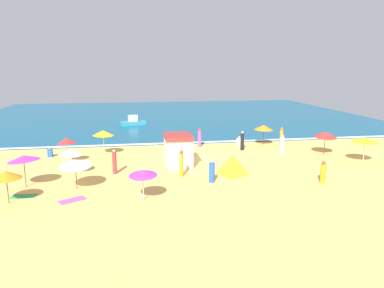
{
  "coord_description": "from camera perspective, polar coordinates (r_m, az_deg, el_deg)",
  "views": [
    {
      "loc": [
        -5.48,
        -29.34,
        7.77
      ],
      "look_at": [
        -0.41,
        2.39,
        0.8
      ],
      "focal_mm": 33.58,
      "sensor_mm": 36.0,
      "label": 1
    }
  ],
  "objects": [
    {
      "name": "beach_umbrella_6",
      "position": [
        21.17,
        -7.81,
        -4.55
      ],
      "size": [
        2.08,
        2.1,
        1.95
      ],
      "color": "silver",
      "rests_on": "ground_plane"
    },
    {
      "name": "beach_umbrella_7",
      "position": [
        32.53,
        25.81,
        0.59
      ],
      "size": [
        2.93,
        2.93,
        2.08
      ],
      "color": "silver",
      "rests_on": "ground_plane"
    },
    {
      "name": "beachgoer_8",
      "position": [
        24.52,
        3.16,
        -4.44
      ],
      "size": [
        0.55,
        0.55,
        1.61
      ],
      "color": "blue",
      "rests_on": "ground_plane"
    },
    {
      "name": "beach_umbrella_4",
      "position": [
        27.35,
        -18.67,
        -1.19
      ],
      "size": [
        2.23,
        2.22,
        1.98
      ],
      "color": "silver",
      "rests_on": "ground_plane"
    },
    {
      "name": "beachgoer_9",
      "position": [
        33.4,
        14.13,
        -0.14
      ],
      "size": [
        0.41,
        0.41,
        1.77
      ],
      "color": "white",
      "rests_on": "ground_plane"
    },
    {
      "name": "beach_umbrella_5",
      "position": [
        34.19,
        20.44,
        1.45
      ],
      "size": [
        2.31,
        2.34,
        2.17
      ],
      "color": "#4C3823",
      "rests_on": "ground_plane"
    },
    {
      "name": "beachgoer_7",
      "position": [
        34.18,
        7.99,
        0.45
      ],
      "size": [
        0.46,
        0.46,
        1.8
      ],
      "color": "black",
      "rests_on": "ground_plane"
    },
    {
      "name": "beach_umbrella_2",
      "position": [
        23.08,
        -27.46,
        -4.38
      ],
      "size": [
        2.45,
        2.45,
        1.95
      ],
      "color": "#4C3823",
      "rests_on": "ground_plane"
    },
    {
      "name": "beachgoer_0",
      "position": [
        27.02,
        -12.21,
        -2.84
      ],
      "size": [
        0.36,
        0.36,
        1.83
      ],
      "color": "red",
      "rests_on": "ground_plane"
    },
    {
      "name": "beach_umbrella_3",
      "position": [
        25.61,
        -25.21,
        -2.03
      ],
      "size": [
        2.77,
        2.76,
        2.25
      ],
      "color": "#4C3823",
      "rests_on": "ground_plane"
    },
    {
      "name": "beachgoer_6",
      "position": [
        25.92,
        20.09,
        -4.27
      ],
      "size": [
        0.38,
        0.38,
        1.57
      ],
      "color": "orange",
      "rests_on": "ground_plane"
    },
    {
      "name": "beach_umbrella_9",
      "position": [
        36.39,
        11.31,
        2.6
      ],
      "size": [
        2.51,
        2.51,
        2.09
      ],
      "color": "#4C3823",
      "rests_on": "ground_plane"
    },
    {
      "name": "beach_umbrella_1",
      "position": [
        24.07,
        -18.06,
        -2.84
      ],
      "size": [
        2.14,
        2.18,
        2.1
      ],
      "color": "#4C3823",
      "rests_on": "ground_plane"
    },
    {
      "name": "beachgoer_3",
      "position": [
        33.77,
        -21.62,
        -1.3
      ],
      "size": [
        0.41,
        0.41,
        0.87
      ],
      "color": "blue",
      "rests_on": "ground_plane"
    },
    {
      "name": "beachgoer_2",
      "position": [
        36.64,
        14.01,
        1.1
      ],
      "size": [
        0.36,
        0.36,
        1.88
      ],
      "color": "orange",
      "rests_on": "ground_plane"
    },
    {
      "name": "lifeguard_cabana",
      "position": [
        28.53,
        -2.21,
        -0.92
      ],
      "size": [
        2.13,
        2.78,
        2.52
      ],
      "color": "white",
      "rests_on": "ground_plane"
    },
    {
      "name": "wave_breaker_foam",
      "position": [
        36.87,
        -0.33,
        0.24
      ],
      "size": [
        57.0,
        0.7,
        0.01
      ],
      "primitive_type": "cube",
      "color": "white",
      "rests_on": "ocean_water"
    },
    {
      "name": "beach_towel_1",
      "position": [
        22.67,
        -18.46,
        -8.45
      ],
      "size": [
        1.71,
        1.45,
        0.01
      ],
      "color": "#D84CA5",
      "rests_on": "ground_plane"
    },
    {
      "name": "ocean_water",
      "position": [
        58.12,
        -3.6,
        4.58
      ],
      "size": [
        60.0,
        44.0,
        0.1
      ],
      "primitive_type": "cube",
      "color": "#0F567A",
      "rests_on": "ground_plane"
    },
    {
      "name": "beachgoer_4",
      "position": [
        25.76,
        -1.7,
        -3.08
      ],
      "size": [
        0.31,
        0.31,
        1.95
      ],
      "color": "orange",
      "rests_on": "ground_plane"
    },
    {
      "name": "beachgoer_1",
      "position": [
        35.25,
        1.21,
        0.98
      ],
      "size": [
        0.44,
        0.44,
        1.86
      ],
      "color": "#D84CA5",
      "rests_on": "ground_plane"
    },
    {
      "name": "beach_towel_0",
      "position": [
        24.41,
        -25.18,
        -7.52
      ],
      "size": [
        1.58,
        0.96,
        0.01
      ],
      "color": "green",
      "rests_on": "ground_plane"
    },
    {
      "name": "beach_umbrella_0",
      "position": [
        30.72,
        -19.34,
        0.51
      ],
      "size": [
        2.16,
        2.15,
        2.2
      ],
      "color": "silver",
      "rests_on": "ground_plane"
    },
    {
      "name": "small_boat_0",
      "position": [
        48.58,
        -9.36,
        3.49
      ],
      "size": [
        3.57,
        1.99,
        1.32
      ],
      "color": "teal",
      "rests_on": "ocean_water"
    },
    {
      "name": "beach_tent",
      "position": [
        26.56,
        6.53,
        -3.25
      ],
      "size": [
        2.43,
        2.63,
        1.43
      ],
      "color": "yellow",
      "rests_on": "ground_plane"
    },
    {
      "name": "beach_umbrella_8",
      "position": [
        32.62,
        -13.94,
        1.71
      ],
      "size": [
        2.19,
        2.18,
        2.27
      ],
      "color": "silver",
      "rests_on": "ground_plane"
    },
    {
      "name": "ground_plane",
      "position": [
        30.84,
        1.45,
        -2.36
      ],
      "size": [
        60.0,
        60.0,
        0.0
      ],
      "primitive_type": "plane",
      "color": "#EDBC60"
    },
    {
      "name": "beachgoer_5",
      "position": [
        36.54,
        7.5,
        0.45
      ],
      "size": [
        0.56,
        0.56,
        0.87
      ],
      "color": "white",
      "rests_on": "ground_plane"
    }
  ]
}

